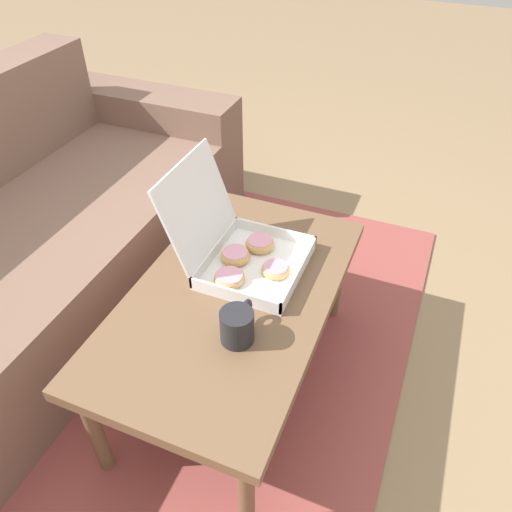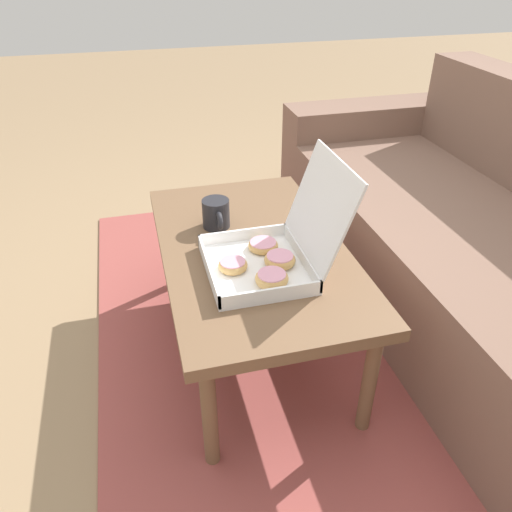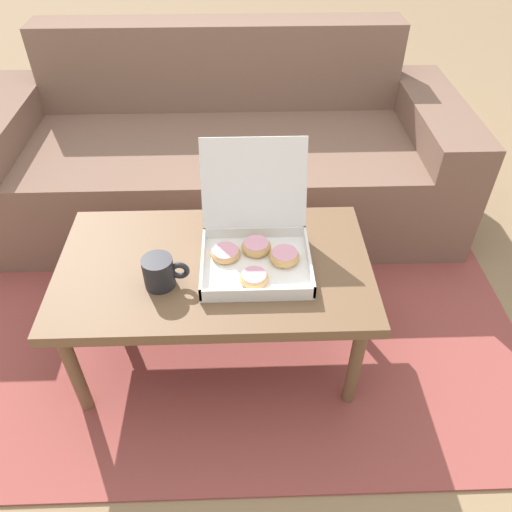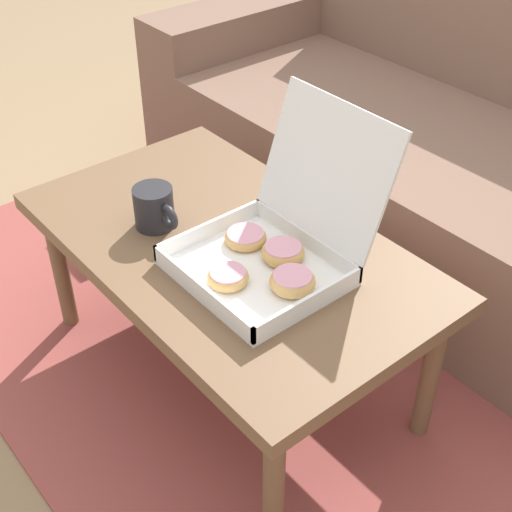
{
  "view_description": "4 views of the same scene",
  "coord_description": "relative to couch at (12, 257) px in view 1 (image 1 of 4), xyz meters",
  "views": [
    {
      "loc": [
        -1.0,
        -0.59,
        1.52
      ],
      "look_at": [
        0.14,
        -0.12,
        0.49
      ],
      "focal_mm": 35.0,
      "sensor_mm": 36.0,
      "label": 1
    },
    {
      "loc": [
        1.37,
        -0.44,
        1.31
      ],
      "look_at": [
        0.14,
        -0.12,
        0.49
      ],
      "focal_mm": 35.0,
      "sensor_mm": 36.0,
      "label": 2
    },
    {
      "loc": [
        0.1,
        -1.3,
        1.54
      ],
      "look_at": [
        0.14,
        -0.12,
        0.49
      ],
      "focal_mm": 35.0,
      "sensor_mm": 36.0,
      "label": 3
    },
    {
      "loc": [
        1.08,
        -0.9,
        1.42
      ],
      "look_at": [
        0.14,
        -0.12,
        0.49
      ],
      "focal_mm": 50.0,
      "sensor_mm": 36.0,
      "label": 4
    }
  ],
  "objects": [
    {
      "name": "ground_plane",
      "position": [
        0.0,
        -0.84,
        -0.29
      ],
      "size": [
        12.0,
        12.0,
        0.0
      ],
      "primitive_type": "plane",
      "color": "#937756"
    },
    {
      "name": "coffee_table",
      "position": [
        0.0,
        -0.93,
        0.11
      ],
      "size": [
        1.02,
        0.6,
        0.44
      ],
      "color": "brown",
      "rests_on": "ground_plane"
    },
    {
      "name": "coffee_mug",
      "position": [
        -0.16,
        -1.02,
        0.2
      ],
      "size": [
        0.14,
        0.1,
        0.1
      ],
      "color": "#232328",
      "rests_on": "coffee_table"
    },
    {
      "name": "area_rug",
      "position": [
        0.0,
        -0.54,
        -0.28
      ],
      "size": [
        2.34,
        1.93,
        0.01
      ],
      "primitive_type": "cube",
      "color": "#994742",
      "rests_on": "ground_plane"
    },
    {
      "name": "pastry_box",
      "position": [
        0.14,
        -0.9,
        0.21
      ],
      "size": [
        0.35,
        0.4,
        0.34
      ],
      "color": "white",
      "rests_on": "coffee_table"
    },
    {
      "name": "couch",
      "position": [
        0.0,
        0.0,
        0.0
      ],
      "size": [
        2.22,
        0.88,
        0.84
      ],
      "color": "#7A5B4C",
      "rests_on": "ground_plane"
    }
  ]
}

